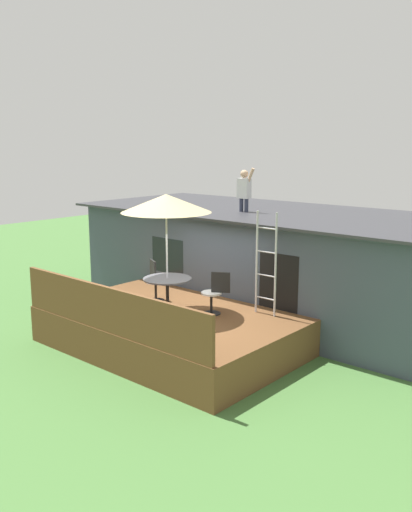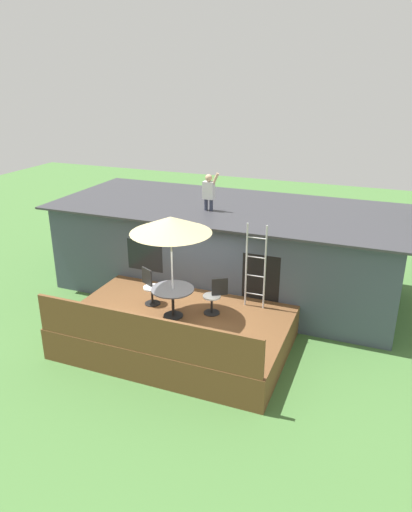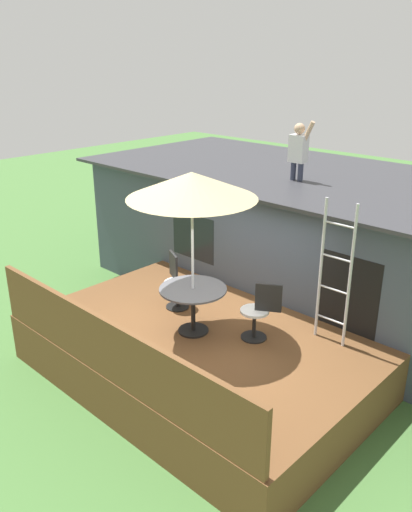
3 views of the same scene
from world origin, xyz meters
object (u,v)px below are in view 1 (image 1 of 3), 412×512
at_px(patio_umbrella, 166,203).
at_px(patio_chair_left, 155,281).
at_px(patio_table, 167,285).
at_px(person_figure, 244,188).
at_px(patio_chair_right, 215,293).
at_px(step_ladder, 266,264).

xyz_separation_m(patio_umbrella, patio_chair_left, (-0.85, 0.44, -1.89)).
bearing_deg(patio_umbrella, patio_chair_left, 152.80).
bearing_deg(patio_table, patio_umbrella, 128.66).
height_order(person_figure, patio_chair_right, person_figure).
xyz_separation_m(patio_table, patio_chair_left, (-0.85, 0.44, -0.13)).
xyz_separation_m(patio_table, patio_umbrella, (-0.00, 0.00, 1.76)).
distance_m(patio_umbrella, patio_chair_left, 2.12).
distance_m(step_ladder, patio_chair_left, 2.74).
bearing_deg(step_ladder, person_figure, 137.48).
bearing_deg(patio_umbrella, patio_table, -51.34).
relative_size(step_ladder, person_figure, 1.98).
bearing_deg(patio_table, patio_chair_right, 31.46).
distance_m(patio_umbrella, step_ladder, 2.44).
bearing_deg(step_ladder, patio_chair_left, -162.59).
relative_size(patio_umbrella, step_ladder, 1.15).
bearing_deg(person_figure, patio_chair_right, -65.59).
height_order(step_ladder, person_figure, person_figure).
distance_m(patio_chair_left, patio_chair_right, 1.73).
height_order(patio_umbrella, person_figure, person_figure).
distance_m(person_figure, patio_chair_left, 3.33).
bearing_deg(step_ladder, patio_umbrella, -143.87).
bearing_deg(patio_chair_left, patio_table, -0.00).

